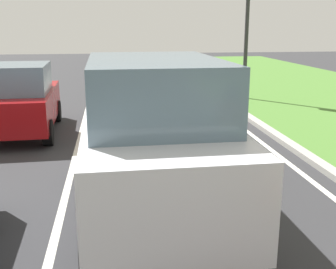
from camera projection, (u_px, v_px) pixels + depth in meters
name	position (u px, v px, depth m)	size (l,w,h in m)	color
ground_plane	(109.00, 128.00, 11.32)	(60.00, 60.00, 0.00)	#2D2D30
lane_line_center	(82.00, 128.00, 11.23)	(0.12, 32.00, 0.01)	silver
lane_line_right_edge	(237.00, 123.00, 11.80)	(0.12, 32.00, 0.01)	silver
curb_right	(254.00, 121.00, 11.85)	(0.24, 48.00, 0.12)	#9E9B93
car_suv_ahead	(154.00, 137.00, 5.89)	(2.03, 4.53, 2.28)	silver
car_hatchback_far	(20.00, 100.00, 10.47)	(1.85, 3.76, 1.78)	maroon
traffic_light_near_right	(249.00, 0.00, 14.56)	(0.32, 0.50, 5.28)	#2D2D2D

